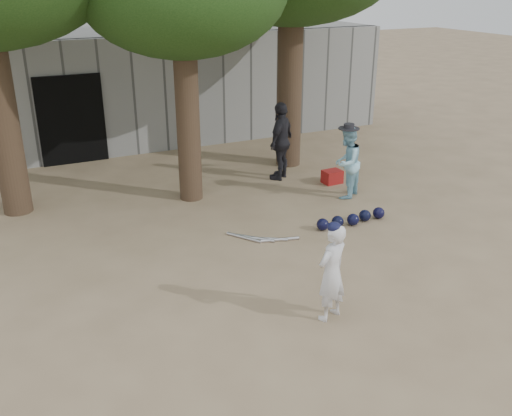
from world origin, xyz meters
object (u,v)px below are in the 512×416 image
boy_player (332,273)px  red_bag (332,177)px  spectator_dark (281,141)px  spectator_blue (347,163)px

boy_player → red_bag: bearing=-143.4°
boy_player → spectator_dark: bearing=-131.6°
boy_player → spectator_blue: (2.82, 3.82, 0.06)m
spectator_blue → spectator_dark: 1.80m
red_bag → spectator_dark: bearing=138.4°
spectator_blue → boy_player: bearing=18.5°
boy_player → spectator_blue: 4.75m
spectator_dark → red_bag: 1.43m
boy_player → spectator_dark: spectator_dark is taller
spectator_blue → spectator_dark: (-0.69, 1.66, 0.13)m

